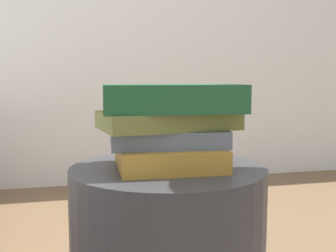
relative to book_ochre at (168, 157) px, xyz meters
name	(u,v)px	position (x,y,z in m)	size (l,w,h in m)	color
book_ochre	(168,157)	(0.00, 0.00, 0.00)	(0.22, 0.20, 0.05)	#B7842D
book_slate	(165,137)	(0.00, 0.02, 0.04)	(0.25, 0.18, 0.04)	slate
book_olive	(169,120)	(0.01, 0.02, 0.08)	(0.29, 0.17, 0.04)	olive
book_forest	(171,98)	(0.01, 0.01, 0.13)	(0.30, 0.19, 0.06)	#1E512D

